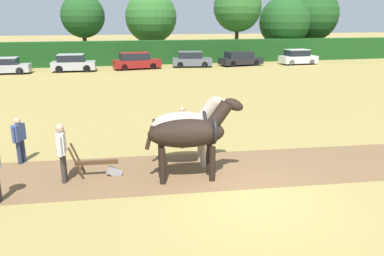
{
  "coord_description": "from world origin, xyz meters",
  "views": [
    {
      "loc": [
        -3.71,
        -8.4,
        4.56
      ],
      "look_at": [
        -0.82,
        3.22,
        1.1
      ],
      "focal_mm": 35.0,
      "sensor_mm": 36.0,
      "label": 1
    }
  ],
  "objects_px": {
    "tree_center_left": "(83,16)",
    "draft_horse_lead_left": "(191,133)",
    "farmer_beside_team": "(182,125)",
    "parked_car_center_left": "(5,66)",
    "draft_horse_lead_right": "(185,126)",
    "parked_car_right": "(191,60)",
    "parked_car_end_right": "(298,57)",
    "tree_center": "(151,17)",
    "plow": "(101,166)",
    "tree_center_right": "(238,7)",
    "tree_far_right": "(312,15)",
    "parked_car_center_right": "(136,61)",
    "tree_right": "(285,22)",
    "farmer_onlooker_right": "(19,137)",
    "farmer_at_plow": "(62,148)",
    "parked_car_center": "(73,63)",
    "parked_car_far_right": "(240,59)"
  },
  "relations": [
    {
      "from": "tree_center_right",
      "to": "parked_car_center_left",
      "type": "height_order",
      "value": "tree_center_right"
    },
    {
      "from": "draft_horse_lead_left",
      "to": "parked_car_end_right",
      "type": "relative_size",
      "value": 0.75
    },
    {
      "from": "plow",
      "to": "farmer_onlooker_right",
      "type": "bearing_deg",
      "value": 150.63
    },
    {
      "from": "tree_center_right",
      "to": "plow",
      "type": "bearing_deg",
      "value": -116.9
    },
    {
      "from": "tree_center_left",
      "to": "draft_horse_lead_left",
      "type": "height_order",
      "value": "tree_center_left"
    },
    {
      "from": "draft_horse_lead_left",
      "to": "farmer_onlooker_right",
      "type": "distance_m",
      "value": 5.78
    },
    {
      "from": "farmer_at_plow",
      "to": "parked_car_center_left",
      "type": "xyz_separation_m",
      "value": [
        -6.77,
        25.34,
        -0.34
      ]
    },
    {
      "from": "farmer_beside_team",
      "to": "parked_car_end_right",
      "type": "relative_size",
      "value": 0.4
    },
    {
      "from": "tree_center_left",
      "to": "farmer_at_plow",
      "type": "relative_size",
      "value": 4.17
    },
    {
      "from": "parked_car_center_left",
      "to": "parked_car_right",
      "type": "bearing_deg",
      "value": 4.5
    },
    {
      "from": "tree_center",
      "to": "plow",
      "type": "distance_m",
      "value": 34.9
    },
    {
      "from": "tree_right",
      "to": "parked_car_center",
      "type": "bearing_deg",
      "value": -163.83
    },
    {
      "from": "farmer_beside_team",
      "to": "parked_car_center_left",
      "type": "height_order",
      "value": "farmer_beside_team"
    },
    {
      "from": "tree_center_left",
      "to": "parked_car_center",
      "type": "xyz_separation_m",
      "value": [
        -1.0,
        -6.84,
        -4.23
      ]
    },
    {
      "from": "plow",
      "to": "parked_car_center",
      "type": "relative_size",
      "value": 0.39
    },
    {
      "from": "tree_center_left",
      "to": "parked_car_right",
      "type": "bearing_deg",
      "value": -30.42
    },
    {
      "from": "farmer_at_plow",
      "to": "tree_far_right",
      "type": "bearing_deg",
      "value": 52.59
    },
    {
      "from": "farmer_at_plow",
      "to": "tree_center",
      "type": "bearing_deg",
      "value": 79.75
    },
    {
      "from": "farmer_beside_team",
      "to": "parked_car_center_right",
      "type": "bearing_deg",
      "value": 102.13
    },
    {
      "from": "draft_horse_lead_left",
      "to": "draft_horse_lead_right",
      "type": "distance_m",
      "value": 1.15
    },
    {
      "from": "tree_center_left",
      "to": "parked_car_far_right",
      "type": "bearing_deg",
      "value": -21.59
    },
    {
      "from": "tree_center_left",
      "to": "draft_horse_lead_right",
      "type": "height_order",
      "value": "tree_center_left"
    },
    {
      "from": "tree_center",
      "to": "draft_horse_lead_right",
      "type": "height_order",
      "value": "tree_center"
    },
    {
      "from": "parked_car_center_left",
      "to": "draft_horse_lead_right",
      "type": "bearing_deg",
      "value": -65.85
    },
    {
      "from": "parked_car_far_right",
      "to": "plow",
      "type": "bearing_deg",
      "value": -127.37
    },
    {
      "from": "tree_right",
      "to": "parked_car_right",
      "type": "relative_size",
      "value": 1.79
    },
    {
      "from": "tree_far_right",
      "to": "farmer_beside_team",
      "type": "relative_size",
      "value": 5.6
    },
    {
      "from": "draft_horse_lead_right",
      "to": "parked_car_center_right",
      "type": "bearing_deg",
      "value": 93.4
    },
    {
      "from": "tree_center",
      "to": "tree_far_right",
      "type": "relative_size",
      "value": 0.91
    },
    {
      "from": "tree_center",
      "to": "tree_far_right",
      "type": "bearing_deg",
      "value": 0.7
    },
    {
      "from": "tree_center_right",
      "to": "farmer_at_plow",
      "type": "height_order",
      "value": "tree_center_right"
    },
    {
      "from": "draft_horse_lead_left",
      "to": "farmer_beside_team",
      "type": "bearing_deg",
      "value": 88.1
    },
    {
      "from": "tree_center_right",
      "to": "tree_right",
      "type": "xyz_separation_m",
      "value": [
        6.38,
        0.5,
        -1.62
      ]
    },
    {
      "from": "parked_car_right",
      "to": "parked_car_end_right",
      "type": "bearing_deg",
      "value": 7.82
    },
    {
      "from": "tree_center",
      "to": "parked_car_center_left",
      "type": "bearing_deg",
      "value": -148.3
    },
    {
      "from": "tree_center",
      "to": "parked_car_center",
      "type": "xyz_separation_m",
      "value": [
        -8.54,
        -8.55,
        -4.13
      ]
    },
    {
      "from": "parked_car_far_right",
      "to": "draft_horse_lead_right",
      "type": "bearing_deg",
      "value": -122.94
    },
    {
      "from": "tree_center_right",
      "to": "parked_car_right",
      "type": "height_order",
      "value": "tree_center_right"
    },
    {
      "from": "tree_far_right",
      "to": "parked_car_center_right",
      "type": "distance_m",
      "value": 25.47
    },
    {
      "from": "draft_horse_lead_left",
      "to": "parked_car_end_right",
      "type": "height_order",
      "value": "draft_horse_lead_left"
    },
    {
      "from": "parked_car_center_right",
      "to": "parked_car_far_right",
      "type": "bearing_deg",
      "value": -6.04
    },
    {
      "from": "draft_horse_lead_right",
      "to": "parked_car_center_right",
      "type": "distance_m",
      "value": 25.52
    },
    {
      "from": "farmer_at_plow",
      "to": "draft_horse_lead_left",
      "type": "bearing_deg",
      "value": -8.7
    },
    {
      "from": "tree_center_left",
      "to": "tree_center",
      "type": "height_order",
      "value": "tree_center"
    },
    {
      "from": "draft_horse_lead_right",
      "to": "farmer_at_plow",
      "type": "distance_m",
      "value": 3.77
    },
    {
      "from": "tree_center_left",
      "to": "draft_horse_lead_left",
      "type": "relative_size",
      "value": 2.49
    },
    {
      "from": "tree_right",
      "to": "draft_horse_lead_right",
      "type": "bearing_deg",
      "value": -121.74
    },
    {
      "from": "farmer_onlooker_right",
      "to": "parked_car_center_right",
      "type": "bearing_deg",
      "value": 101.92
    },
    {
      "from": "tree_center_right",
      "to": "parked_car_right",
      "type": "relative_size",
      "value": 2.11
    },
    {
      "from": "tree_center",
      "to": "tree_right",
      "type": "xyz_separation_m",
      "value": [
        16.27,
        -1.35,
        -0.51
      ]
    }
  ]
}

